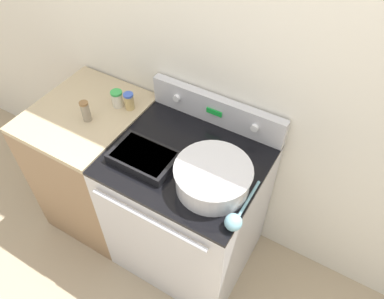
{
  "coord_description": "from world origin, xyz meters",
  "views": [
    {
      "loc": [
        0.65,
        -0.72,
        2.33
      ],
      "look_at": [
        0.02,
        0.35,
        0.99
      ],
      "focal_mm": 35.0,
      "sensor_mm": 36.0,
      "label": 1
    }
  ],
  "objects_px": {
    "mixing_bowl": "(213,176)",
    "ladle": "(235,220)",
    "spice_jar_brown_cap": "(86,111)",
    "spice_jar_blue_cap": "(129,101)",
    "spice_jar_green_cap": "(117,99)",
    "casserole_dish": "(144,157)"
  },
  "relations": [
    {
      "from": "ladle",
      "to": "spice_jar_blue_cap",
      "type": "relative_size",
      "value": 3.16
    },
    {
      "from": "mixing_bowl",
      "to": "ladle",
      "type": "distance_m",
      "value": 0.23
    },
    {
      "from": "casserole_dish",
      "to": "ladle",
      "type": "relative_size",
      "value": 1.01
    },
    {
      "from": "ladle",
      "to": "spice_jar_green_cap",
      "type": "height_order",
      "value": "spice_jar_green_cap"
    },
    {
      "from": "spice_jar_blue_cap",
      "to": "spice_jar_brown_cap",
      "type": "distance_m",
      "value": 0.24
    },
    {
      "from": "spice_jar_blue_cap",
      "to": "spice_jar_green_cap",
      "type": "height_order",
      "value": "spice_jar_blue_cap"
    },
    {
      "from": "mixing_bowl",
      "to": "spice_jar_brown_cap",
      "type": "relative_size",
      "value": 2.97
    },
    {
      "from": "spice_jar_green_cap",
      "to": "spice_jar_brown_cap",
      "type": "distance_m",
      "value": 0.19
    },
    {
      "from": "spice_jar_green_cap",
      "to": "spice_jar_blue_cap",
      "type": "bearing_deg",
      "value": 11.61
    },
    {
      "from": "casserole_dish",
      "to": "spice_jar_blue_cap",
      "type": "height_order",
      "value": "spice_jar_blue_cap"
    },
    {
      "from": "spice_jar_blue_cap",
      "to": "casserole_dish",
      "type": "bearing_deg",
      "value": -43.37
    },
    {
      "from": "casserole_dish",
      "to": "spice_jar_green_cap",
      "type": "height_order",
      "value": "spice_jar_green_cap"
    },
    {
      "from": "ladle",
      "to": "spice_jar_brown_cap",
      "type": "xyz_separation_m",
      "value": [
        -0.98,
        0.18,
        0.04
      ]
    },
    {
      "from": "spice_jar_blue_cap",
      "to": "spice_jar_green_cap",
      "type": "relative_size",
      "value": 1.04
    },
    {
      "from": "spice_jar_blue_cap",
      "to": "spice_jar_green_cap",
      "type": "bearing_deg",
      "value": -168.39
    },
    {
      "from": "spice_jar_brown_cap",
      "to": "spice_jar_green_cap",
      "type": "bearing_deg",
      "value": 69.12
    },
    {
      "from": "mixing_bowl",
      "to": "spice_jar_green_cap",
      "type": "relative_size",
      "value": 3.73
    },
    {
      "from": "mixing_bowl",
      "to": "spice_jar_brown_cap",
      "type": "xyz_separation_m",
      "value": [
        -0.8,
        0.05,
        0.0
      ]
    },
    {
      "from": "casserole_dish",
      "to": "spice_jar_green_cap",
      "type": "bearing_deg",
      "value": 144.41
    },
    {
      "from": "ladle",
      "to": "spice_jar_brown_cap",
      "type": "distance_m",
      "value": 1.0
    },
    {
      "from": "ladle",
      "to": "spice_jar_green_cap",
      "type": "xyz_separation_m",
      "value": [
        -0.91,
        0.36,
        0.03
      ]
    },
    {
      "from": "casserole_dish",
      "to": "spice_jar_brown_cap",
      "type": "relative_size",
      "value": 2.64
    }
  ]
}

